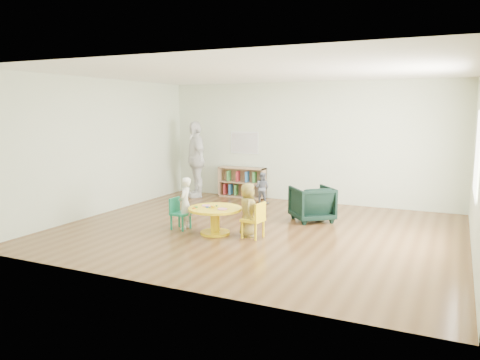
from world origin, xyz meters
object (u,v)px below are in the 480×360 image
at_px(kid_chair_left, 179,212).
at_px(child_right, 248,210).
at_px(kid_chair_right, 255,219).
at_px(bookshelf, 242,182).
at_px(armchair, 312,204).
at_px(toddler, 262,188).
at_px(child_left, 185,203).
at_px(activity_table, 215,216).
at_px(adult_caretaker, 196,159).

height_order(kid_chair_left, child_right, child_right).
height_order(kid_chair_right, bookshelf, bookshelf).
distance_m(bookshelf, armchair, 2.88).
bearing_deg(toddler, child_left, 85.01).
height_order(activity_table, kid_chair_left, kid_chair_left).
height_order(child_left, adult_caretaker, adult_caretaker).
distance_m(kid_chair_right, armchair, 1.70).
bearing_deg(child_left, kid_chair_left, -70.72).
bearing_deg(activity_table, toddler, 95.62).
distance_m(kid_chair_left, armchair, 2.60).
xyz_separation_m(bookshelf, child_right, (1.63, -3.29, 0.10)).
bearing_deg(activity_table, bookshelf, 107.16).
relative_size(kid_chair_left, toddler, 0.79).
bearing_deg(child_left, armchair, 115.23).
bearing_deg(child_left, kid_chair_right, 74.10).
bearing_deg(kid_chair_left, bookshelf, -172.32).
distance_m(armchair, child_right, 1.71).
xyz_separation_m(activity_table, adult_caretaker, (-2.12, 2.96, 0.62)).
height_order(kid_chair_left, bookshelf, bookshelf).
distance_m(kid_chair_left, toddler, 2.86).
bearing_deg(bookshelf, kid_chair_left, -85.14).
bearing_deg(adult_caretaker, child_left, -19.08).
distance_m(kid_chair_left, adult_caretaker, 3.30).
xyz_separation_m(kid_chair_right, child_right, (-0.16, 0.06, 0.13)).
distance_m(kid_chair_right, bookshelf, 3.80).
distance_m(kid_chair_right, toddler, 2.98).
height_order(activity_table, toddler, toddler).
xyz_separation_m(armchair, child_left, (-1.92, -1.58, 0.13)).
xyz_separation_m(kid_chair_right, adult_caretaker, (-2.86, 2.92, 0.61)).
bearing_deg(kid_chair_right, adult_caretaker, 51.56).
bearing_deg(adult_caretaker, activity_table, -10.36).
xyz_separation_m(armchair, toddler, (-1.54, 1.18, 0.02)).
bearing_deg(kid_chair_right, toddler, 27.19).
bearing_deg(adult_caretaker, bookshelf, 66.00).
bearing_deg(child_left, activity_table, 68.34).
distance_m(bookshelf, child_left, 3.33).
xyz_separation_m(kid_chair_left, child_right, (1.35, 0.08, 0.15)).
distance_m(activity_table, adult_caretaker, 3.69).
height_order(bookshelf, adult_caretaker, adult_caretaker).
distance_m(activity_table, armchair, 2.09).
bearing_deg(bookshelf, toddler, -35.61).
relative_size(kid_chair_right, child_right, 0.67).
distance_m(kid_chair_left, bookshelf, 3.38).
bearing_deg(toddler, kid_chair_left, 83.23).
distance_m(kid_chair_right, adult_caretaker, 4.13).
xyz_separation_m(bookshelf, child_left, (0.38, -3.31, 0.11)).
xyz_separation_m(activity_table, kid_chair_left, (-0.76, 0.02, -0.02)).
relative_size(activity_table, toddler, 1.28).
bearing_deg(bookshelf, child_right, -63.61).
xyz_separation_m(bookshelf, toddler, (0.77, -0.55, 0.00)).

